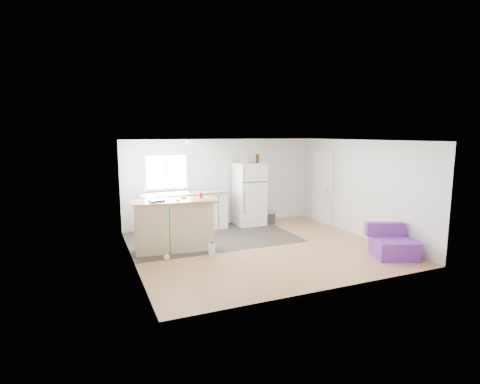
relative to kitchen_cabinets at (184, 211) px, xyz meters
name	(u,v)px	position (x,y,z in m)	size (l,w,h in m)	color
room	(261,195)	(1.18, -2.15, 0.68)	(5.51, 5.01, 2.41)	#92633D
vinyl_zone	(212,237)	(0.45, -0.90, -0.52)	(4.05, 2.50, 0.00)	#2E2823
window	(166,172)	(-0.37, 0.34, 1.03)	(1.18, 0.06, 0.98)	white
interior_door	(322,188)	(3.90, -0.60, 0.50)	(0.11, 0.92, 2.10)	white
ceiling_fixture	(192,142)	(-0.02, -0.95, 1.84)	(0.30, 0.30, 0.07)	white
kitchen_cabinets	(184,211)	(0.00, 0.00, 0.00)	(2.34, 0.87, 1.32)	white
peninsula	(174,225)	(-0.64, -1.55, 0.05)	(1.89, 0.89, 1.12)	tan
refrigerator	(249,194)	(1.87, -0.02, 0.35)	(0.78, 0.75, 1.74)	white
cooler	(266,217)	(2.35, -0.10, -0.33)	(0.52, 0.39, 0.37)	#2B2B2D
purple_seat	(393,245)	(3.47, -3.75, -0.28)	(1.05, 1.04, 0.67)	#6C2E97
cleaner_jug	(212,250)	(0.00, -2.25, -0.39)	(0.17, 0.14, 0.31)	silver
mop	(168,248)	(-0.91, -2.12, -0.29)	(0.21, 0.32, 1.15)	green
red_cup	(201,195)	(0.01, -1.50, 0.66)	(0.08, 0.08, 0.12)	#BB2D0B
blue_tray	(157,201)	(-1.00, -1.61, 0.62)	(0.30, 0.22, 0.04)	#1521C7
tool_a	(184,198)	(-0.38, -1.45, 0.62)	(0.14, 0.05, 0.03)	black
tool_b	(178,200)	(-0.57, -1.71, 0.61)	(0.10, 0.04, 0.03)	black
cardboard_box	(244,158)	(1.68, -0.06, 1.37)	(0.20, 0.10, 0.30)	tan
bottle_left	(257,159)	(2.05, -0.11, 1.34)	(0.07, 0.07, 0.25)	#3D200B
bottle_right	(258,159)	(2.10, -0.08, 1.34)	(0.07, 0.07, 0.25)	#3D200B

